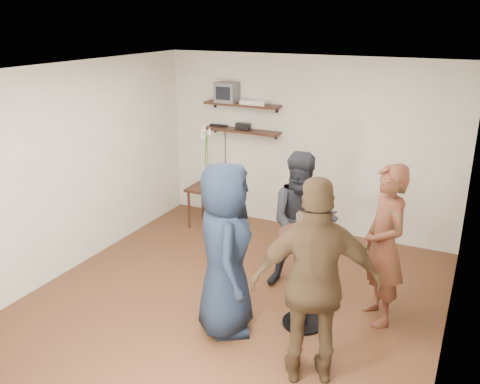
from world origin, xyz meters
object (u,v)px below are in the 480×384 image
radio (243,126)px  drinks_table (306,267)px  dvd_deck (255,102)px  person_navy (225,250)px  person_brown (316,284)px  person_dark (303,222)px  side_table (207,193)px  person_plaid (384,245)px  crt_monitor (228,92)px

radio → drinks_table: radio is taller
dvd_deck → radio: bearing=180.0°
person_navy → person_brown: bearing=-138.4°
person_navy → drinks_table: bearing=-90.0°
person_dark → drinks_table: bearing=-90.0°
dvd_deck → drinks_table: 3.16m
side_table → person_dark: bearing=-30.7°
radio → side_table: radio is taller
person_brown → radio: bearing=-79.1°
drinks_table → radio: bearing=128.0°
person_dark → person_navy: (-0.40, -1.19, 0.07)m
side_table → person_plaid: person_plaid is taller
side_table → radio: bearing=50.8°
radio → person_brown: size_ratio=0.12×
person_plaid → radio: bearing=-160.6°
person_dark → person_brown: 1.65m
crt_monitor → radio: size_ratio=1.45×
drinks_table → person_brown: size_ratio=0.55×
dvd_deck → person_plaid: bearing=-39.3°
side_table → person_brown: 3.74m
side_table → person_navy: 2.83m
side_table → person_brown: (2.58, -2.67, 0.43)m
side_table → person_navy: bearing=-56.7°
person_dark → person_brown: (0.65, -1.52, 0.11)m
crt_monitor → person_dark: bearing=-41.7°
person_navy → person_brown: 1.10m
side_table → person_dark: size_ratio=0.38×
drinks_table → person_navy: size_ratio=0.58×
crt_monitor → person_plaid: 3.60m
radio → person_dark: bearing=-46.2°
radio → side_table: (-0.38, -0.47, -0.99)m
person_plaid → person_brown: size_ratio=0.92×
person_navy → side_table: bearing=2.4°
crt_monitor → radio: (0.26, 0.00, -0.50)m
side_table → drinks_table: 2.96m
person_plaid → side_table: bearing=-150.0°
person_navy → dvd_deck: bearing=-12.0°
side_table → person_brown: size_ratio=0.33×
person_dark → person_navy: bearing=-130.5°
drinks_table → person_brown: 0.87m
crt_monitor → drinks_table: crt_monitor is taller
radio → person_plaid: (2.55, -1.93, -0.65)m
radio → person_dark: 2.35m
person_dark → dvd_deck: bearing=108.2°
side_table → drinks_table: (2.25, -1.92, 0.15)m
dvd_deck → drinks_table: size_ratio=0.38×
crt_monitor → dvd_deck: bearing=0.0°
dvd_deck → person_plaid: (2.36, -1.93, -1.03)m
crt_monitor → dvd_deck: crt_monitor is taller
person_dark → person_brown: size_ratio=0.88×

